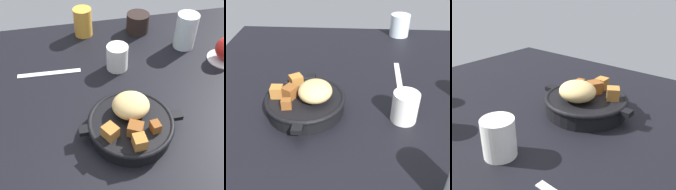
{
  "view_description": "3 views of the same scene",
  "coord_description": "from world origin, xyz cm",
  "views": [
    {
      "loc": [
        -12.66,
        -47.37,
        53.44
      ],
      "look_at": [
        -2.69,
        0.46,
        4.87
      ],
      "focal_mm": 45.0,
      "sensor_mm": 36.0,
      "label": 1
    },
    {
      "loc": [
        54.73,
        3.59,
        42.84
      ],
      "look_at": [
        3.63,
        0.53,
        7.57
      ],
      "focal_mm": 43.73,
      "sensor_mm": 36.0,
      "label": 2
    },
    {
      "loc": [
        -34.06,
        41.64,
        31.13
      ],
      "look_at": [
        2.57,
        -2.7,
        5.67
      ],
      "focal_mm": 44.01,
      "sensor_mm": 36.0,
      "label": 3
    }
  ],
  "objects": [
    {
      "name": "juice_glass_amber",
      "position": [
        -5.12,
        36.52,
        4.72
      ],
      "size": [
        6.13,
        6.13,
        9.43
      ],
      "primitive_type": "cylinder",
      "color": "gold",
      "rests_on": "ground_plane"
    },
    {
      "name": "coffee_mug_dark",
      "position": [
        13.46,
        34.77,
        3.24
      ],
      "size": [
        7.73,
        7.73,
        6.49
      ],
      "primitive_type": "cylinder",
      "color": "black",
      "rests_on": "ground_plane"
    },
    {
      "name": "butter_knife",
      "position": [
        -17.84,
        17.76,
        0.18
      ],
      "size": [
        18.34,
        2.37,
        0.36
      ],
      "primitive_type": "cube",
      "rotation": [
        0.0,
        0.0,
        -0.04
      ],
      "color": "silver",
      "rests_on": "ground_plane"
    },
    {
      "name": "water_glass_tall",
      "position": [
        25.73,
        23.02,
        5.61
      ],
      "size": [
        6.7,
        6.7,
        11.22
      ],
      "primitive_type": "cylinder",
      "color": "silver",
      "rests_on": "ground_plane"
    },
    {
      "name": "cast_iron_skillet",
      "position": [
        0.21,
        -7.64,
        3.1
      ],
      "size": [
        24.38,
        20.13,
        8.73
      ],
      "color": "black",
      "rests_on": "ground_plane"
    },
    {
      "name": "white_creamer_pitcher",
      "position": [
        2.19,
        16.4,
        3.79
      ],
      "size": [
        6.26,
        6.26,
        7.58
      ],
      "primitive_type": "cylinder",
      "color": "white",
      "rests_on": "ground_plane"
    },
    {
      "name": "saucer_plate",
      "position": [
        35.42,
        13.61,
        0.3
      ],
      "size": [
        10.3,
        10.3,
        0.6
      ],
      "primitive_type": "cylinder",
      "color": "#B7BABF",
      "rests_on": "ground_plane"
    },
    {
      "name": "ground_plane",
      "position": [
        0.0,
        0.0,
        -1.2
      ],
      "size": [
        116.36,
        88.7,
        2.4
      ],
      "primitive_type": "cube",
      "color": "black"
    }
  ]
}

